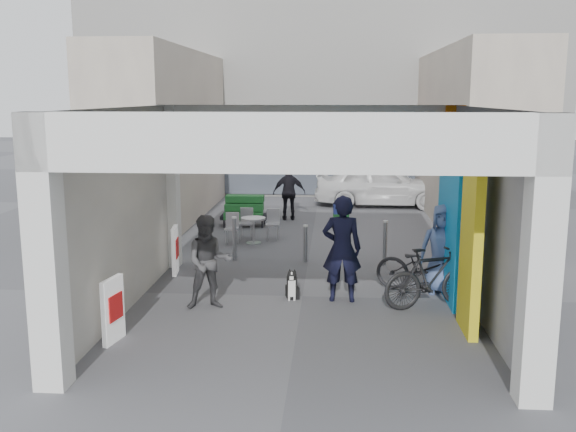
# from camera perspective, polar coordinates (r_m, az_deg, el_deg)

# --- Properties ---
(ground) EXTENTS (90.00, 90.00, 0.00)m
(ground) POSITION_cam_1_polar(r_m,az_deg,el_deg) (12.07, 1.30, -7.15)
(ground) COLOR #545559
(ground) RESTS_ON ground
(arcade_canopy) EXTENTS (6.40, 6.45, 6.40)m
(arcade_canopy) POSITION_cam_1_polar(r_m,az_deg,el_deg) (10.75, 4.00, 3.21)
(arcade_canopy) COLOR silver
(arcade_canopy) RESTS_ON ground
(far_building) EXTENTS (18.00, 4.08, 8.00)m
(far_building) POSITION_cam_1_polar(r_m,az_deg,el_deg) (25.49, 2.94, 11.30)
(far_building) COLOR white
(far_building) RESTS_ON ground
(plaza_bldg_left) EXTENTS (2.00, 9.00, 5.00)m
(plaza_bldg_left) POSITION_cam_1_polar(r_m,az_deg,el_deg) (19.68, -10.84, 6.99)
(plaza_bldg_left) COLOR #BDB09C
(plaza_bldg_left) RESTS_ON ground
(plaza_bldg_right) EXTENTS (2.00, 9.00, 5.00)m
(plaza_bldg_right) POSITION_cam_1_polar(r_m,az_deg,el_deg) (19.43, 15.95, 6.72)
(plaza_bldg_right) COLOR #BDB09C
(plaza_bldg_right) RESTS_ON ground
(bollard_left) EXTENTS (0.09, 0.09, 0.99)m
(bollard_left) POSITION_cam_1_polar(r_m,az_deg,el_deg) (14.60, -4.78, -2.04)
(bollard_left) COLOR gray
(bollard_left) RESTS_ON ground
(bollard_center) EXTENTS (0.09, 0.09, 0.83)m
(bollard_center) POSITION_cam_1_polar(r_m,az_deg,el_deg) (14.42, 1.56, -2.49)
(bollard_center) COLOR gray
(bollard_center) RESTS_ON ground
(bollard_right) EXTENTS (0.09, 0.09, 0.97)m
(bollard_right) POSITION_cam_1_polar(r_m,az_deg,el_deg) (14.34, 8.61, -2.39)
(bollard_right) COLOR gray
(bollard_right) RESTS_ON ground
(advert_board_near) EXTENTS (0.19, 0.56, 1.00)m
(advert_board_near) POSITION_cam_1_polar(r_m,az_deg,el_deg) (10.13, -15.28, -8.04)
(advert_board_near) COLOR white
(advert_board_near) RESTS_ON ground
(advert_board_far) EXTENTS (0.16, 0.56, 1.00)m
(advert_board_far) POSITION_cam_1_polar(r_m,az_deg,el_deg) (13.66, -9.99, -3.00)
(advert_board_far) COLOR white
(advert_board_far) RESTS_ON ground
(cafe_set) EXTENTS (1.31, 1.06, 0.79)m
(cafe_set) POSITION_cam_1_polar(r_m,az_deg,el_deg) (16.54, -3.32, -1.27)
(cafe_set) COLOR #A9A9AE
(cafe_set) RESTS_ON ground
(produce_stand) EXTENTS (1.31, 0.71, 0.86)m
(produce_stand) POSITION_cam_1_polar(r_m,az_deg,el_deg) (18.46, -3.90, 0.17)
(produce_stand) COLOR black
(produce_stand) RESTS_ON ground
(crate_stack) EXTENTS (0.47, 0.38, 0.56)m
(crate_stack) POSITION_cam_1_polar(r_m,az_deg,el_deg) (18.97, 4.74, 0.25)
(crate_stack) COLOR #195721
(crate_stack) RESTS_ON ground
(border_collie) EXTENTS (0.21, 0.42, 0.58)m
(border_collie) POSITION_cam_1_polar(r_m,az_deg,el_deg) (11.86, 0.37, -6.31)
(border_collie) COLOR black
(border_collie) RESTS_ON ground
(man_with_dog) EXTENTS (0.72, 0.47, 1.95)m
(man_with_dog) POSITION_cam_1_polar(r_m,az_deg,el_deg) (11.61, 4.81, -2.92)
(man_with_dog) COLOR black
(man_with_dog) RESTS_ON ground
(man_back_turned) EXTENTS (0.93, 0.80, 1.66)m
(man_back_turned) POSITION_cam_1_polar(r_m,az_deg,el_deg) (11.29, -7.05, -4.09)
(man_back_turned) COLOR #3F3F41
(man_back_turned) RESTS_ON ground
(man_elderly) EXTENTS (0.87, 0.60, 1.70)m
(man_elderly) POSITION_cam_1_polar(r_m,az_deg,el_deg) (12.42, 13.50, -2.86)
(man_elderly) COLOR #4F669A
(man_elderly) RESTS_ON ground
(man_crates) EXTENTS (1.01, 0.50, 1.66)m
(man_crates) POSITION_cam_1_polar(r_m,az_deg,el_deg) (19.24, 0.11, 2.09)
(man_crates) COLOR black
(man_crates) RESTS_ON ground
(bicycle_front) EXTENTS (2.00, 1.28, 0.99)m
(bicycle_front) POSITION_cam_1_polar(r_m,az_deg,el_deg) (12.42, 12.09, -4.49)
(bicycle_front) COLOR black
(bicycle_front) RESTS_ON ground
(bicycle_rear) EXTENTS (1.88, 1.11, 1.09)m
(bicycle_rear) POSITION_cam_1_polar(r_m,az_deg,el_deg) (11.58, 12.68, -5.37)
(bicycle_rear) COLOR black
(bicycle_rear) RESTS_ON ground
(white_van) EXTENTS (4.47, 1.88, 1.51)m
(white_van) POSITION_cam_1_polar(r_m,az_deg,el_deg) (21.92, 8.24, 2.83)
(white_van) COLOR white
(white_van) RESTS_ON ground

